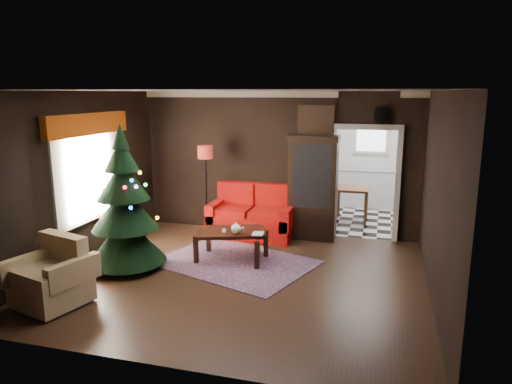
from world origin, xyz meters
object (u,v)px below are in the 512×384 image
(armchair, at_px, (50,272))
(wall_clock, at_px, (382,115))
(loveseat, at_px, (252,212))
(christmas_tree, at_px, (124,205))
(coffee_table, at_px, (232,245))
(curio_cabinet, at_px, (313,190))
(teapot, at_px, (236,228))
(floor_lamp, at_px, (206,193))
(kitchen_table, at_px, (352,204))

(armchair, height_order, wall_clock, wall_clock)
(loveseat, xyz_separation_m, wall_clock, (2.35, 0.40, 1.88))
(christmas_tree, relative_size, wall_clock, 7.41)
(armchair, bearing_deg, loveseat, 80.19)
(loveseat, distance_m, armchair, 4.02)
(armchair, relative_size, coffee_table, 0.76)
(curio_cabinet, distance_m, teapot, 2.05)
(coffee_table, height_order, teapot, teapot)
(coffee_table, height_order, wall_clock, wall_clock)
(loveseat, xyz_separation_m, teapot, (0.17, -1.54, 0.11))
(loveseat, xyz_separation_m, floor_lamp, (-0.91, -0.08, 0.33))
(teapot, xyz_separation_m, wall_clock, (2.18, 1.94, 1.77))
(loveseat, bearing_deg, wall_clock, 9.66)
(armchair, bearing_deg, coffee_table, 67.51)
(floor_lamp, bearing_deg, loveseat, 4.88)
(christmas_tree, height_order, kitchen_table, christmas_tree)
(teapot, distance_m, wall_clock, 3.41)
(loveseat, distance_m, kitchen_table, 2.45)
(christmas_tree, distance_m, armchair, 1.61)
(curio_cabinet, distance_m, wall_clock, 1.88)
(loveseat, relative_size, armchair, 1.97)
(christmas_tree, relative_size, teapot, 12.75)
(curio_cabinet, height_order, armchair, curio_cabinet)
(kitchen_table, bearing_deg, teapot, -117.08)
(wall_clock, bearing_deg, floor_lamp, -171.67)
(loveseat, height_order, wall_clock, wall_clock)
(coffee_table, bearing_deg, kitchen_table, 59.85)
(floor_lamp, bearing_deg, armchair, -102.79)
(kitchen_table, bearing_deg, armchair, -123.69)
(armchair, distance_m, coffee_table, 2.86)
(armchair, relative_size, wall_clock, 2.69)
(christmas_tree, distance_m, coffee_table, 1.87)
(floor_lamp, height_order, kitchen_table, floor_lamp)
(floor_lamp, bearing_deg, curio_cabinet, 8.22)
(curio_cabinet, distance_m, coffee_table, 2.07)
(christmas_tree, bearing_deg, teapot, 20.65)
(christmas_tree, xyz_separation_m, coffee_table, (1.51, 0.78, -0.78))
(wall_clock, bearing_deg, armchair, -135.28)
(curio_cabinet, bearing_deg, floor_lamp, -171.78)
(loveseat, height_order, teapot, loveseat)
(floor_lamp, height_order, christmas_tree, christmas_tree)
(floor_lamp, relative_size, teapot, 10.10)
(floor_lamp, relative_size, christmas_tree, 0.79)
(loveseat, xyz_separation_m, kitchen_table, (1.80, 1.65, -0.12))
(loveseat, height_order, coffee_table, loveseat)
(coffee_table, distance_m, wall_clock, 3.60)
(kitchen_table, bearing_deg, coffee_table, -120.15)
(curio_cabinet, relative_size, christmas_tree, 0.80)
(teapot, bearing_deg, christmas_tree, -159.35)
(floor_lamp, distance_m, kitchen_table, 3.25)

